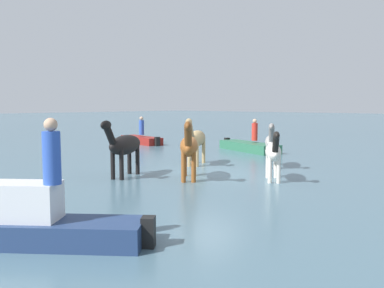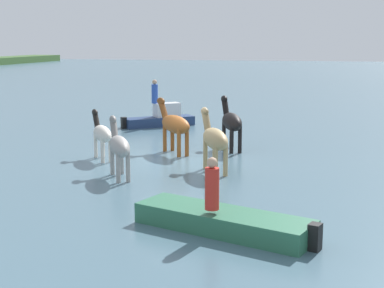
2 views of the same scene
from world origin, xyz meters
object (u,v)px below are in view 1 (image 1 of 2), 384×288
object	(u,v)px
horse_lead	(272,143)
horse_gray_outer	(196,139)
boat_motor_center	(142,141)
horse_pinto_flank	(189,147)
horse_rear_stallion	(273,153)
person_watcher_seated	(142,126)
person_spotter_bow	(255,131)
horse_dun_straggler	(124,145)
person_helmsman_aft	(52,154)
boat_skiff_near	(44,229)
boat_tender_starboard	(248,148)

from	to	relation	value
horse_lead	horse_gray_outer	world-z (taller)	horse_gray_outer
horse_lead	boat_motor_center	bearing A→B (deg)	-135.70
horse_lead	horse_gray_outer	distance (m)	3.15
horse_pinto_flank	horse_lead	bearing A→B (deg)	129.83
horse_rear_stallion	horse_pinto_flank	bearing A→B (deg)	-88.56
boat_motor_center	person_watcher_seated	bearing A→B (deg)	-31.11
horse_gray_outer	person_spotter_bow	size ratio (longest dim) A/B	2.08
horse_dun_straggler	person_spotter_bow	bearing A→B (deg)	163.31
horse_lead	horse_pinto_flank	size ratio (longest dim) A/B	1.00
horse_rear_stallion	person_spotter_bow	bearing A→B (deg)	-178.01
horse_lead	horse_dun_straggler	distance (m)	6.06
boat_motor_center	horse_gray_outer	bearing A→B (deg)	163.24
boat_motor_center	person_helmsman_aft	distance (m)	19.86
person_helmsman_aft	boat_skiff_near	bearing A→B (deg)	-77.48
horse_lead	person_helmsman_aft	world-z (taller)	person_helmsman_aft
boat_skiff_near	horse_gray_outer	bearing A→B (deg)	-102.15
horse_dun_straggler	person_helmsman_aft	distance (m)	7.31
horse_pinto_flank	person_helmsman_aft	world-z (taller)	person_helmsman_aft
boat_skiff_near	horse_dun_straggler	bearing A→B (deg)	-88.83
boat_tender_starboard	person_helmsman_aft	distance (m)	16.56
boat_motor_center	person_watcher_seated	world-z (taller)	person_watcher_seated
horse_dun_straggler	person_spotter_bow	size ratio (longest dim) A/B	2.16
horse_dun_straggler	person_watcher_seated	xyz separation A→B (m)	(-8.75, -9.27, -0.02)
horse_gray_outer	horse_pinto_flank	size ratio (longest dim) A/B	1.10
horse_gray_outer	boat_skiff_near	world-z (taller)	horse_gray_outer
horse_rear_stallion	boat_skiff_near	world-z (taller)	horse_rear_stallion
horse_lead	horse_pinto_flank	xyz separation A→B (m)	(4.25, -0.64, 0.11)
horse_lead	horse_gray_outer	bearing A→B (deg)	-91.51
horse_lead	person_helmsman_aft	size ratio (longest dim) A/B	1.88
person_spotter_bow	person_helmsman_aft	size ratio (longest dim) A/B	1.00
horse_pinto_flank	horse_dun_straggler	xyz separation A→B (m)	(1.20, -2.00, 0.00)
boat_tender_starboard	person_watcher_seated	bearing A→B (deg)	-153.04
horse_dun_straggler	person_watcher_seated	world-z (taller)	horse_dun_straggler
person_spotter_bow	horse_rear_stallion	bearing A→B (deg)	38.13
person_watcher_seated	boat_skiff_near	bearing A→B (deg)	44.21
horse_lead	person_watcher_seated	size ratio (longest dim) A/B	1.88
horse_pinto_flank	boat_skiff_near	bearing A→B (deg)	-20.48
horse_dun_straggler	boat_tender_starboard	distance (m)	9.94
person_helmsman_aft	person_watcher_seated	world-z (taller)	person_helmsman_aft
person_spotter_bow	person_helmsman_aft	world-z (taller)	person_helmsman_aft
horse_pinto_flank	person_watcher_seated	world-z (taller)	horse_pinto_flank
horse_dun_straggler	person_helmsman_aft	world-z (taller)	person_helmsman_aft
horse_lead	boat_skiff_near	xyz separation A→B (m)	(10.94, 1.94, -0.72)
horse_rear_stallion	horse_dun_straggler	size ratio (longest dim) A/B	0.78
horse_gray_outer	person_helmsman_aft	distance (m)	10.60
boat_motor_center	person_helmsman_aft	world-z (taller)	person_helmsman_aft
person_helmsman_aft	horse_lead	bearing A→B (deg)	-168.53
boat_tender_starboard	boat_motor_center	distance (m)	7.68
boat_motor_center	person_watcher_seated	distance (m)	0.98
horse_dun_straggler	person_spotter_bow	world-z (taller)	horse_dun_straggler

